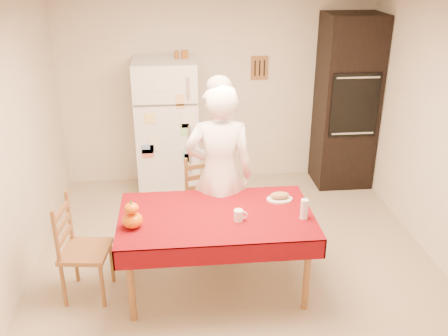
{
  "coord_description": "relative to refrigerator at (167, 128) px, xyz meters",
  "views": [
    {
      "loc": [
        -0.53,
        -4.04,
        2.89
      ],
      "look_at": [
        -0.11,
        0.2,
        1.02
      ],
      "focal_mm": 40.0,
      "sensor_mm": 36.0,
      "label": 1
    }
  ],
  "objects": [
    {
      "name": "spice_jar_right",
      "position": [
        0.26,
        0.05,
        0.9
      ],
      "size": [
        0.05,
        0.05,
        0.1
      ],
      "primitive_type": "cylinder",
      "color": "#985D1B",
      "rests_on": "refrigerator"
    },
    {
      "name": "spice_jar_mid",
      "position": [
        0.23,
        0.05,
        0.9
      ],
      "size": [
        0.05,
        0.05,
        0.1
      ],
      "primitive_type": "cylinder",
      "color": "#954F1B",
      "rests_on": "refrigerator"
    },
    {
      "name": "refrigerator",
      "position": [
        0.0,
        0.0,
        0.0
      ],
      "size": [
        0.75,
        0.74,
        1.7
      ],
      "color": "white",
      "rests_on": "floor"
    },
    {
      "name": "spice_jar_left",
      "position": [
        0.15,
        0.05,
        0.9
      ],
      "size": [
        0.05,
        0.05,
        0.1
      ],
      "primitive_type": "cylinder",
      "color": "brown",
      "rests_on": "refrigerator"
    },
    {
      "name": "oven_cabinet",
      "position": [
        2.28,
        0.05,
        0.25
      ],
      "size": [
        0.7,
        0.62,
        2.2
      ],
      "color": "black",
      "rests_on": "floor"
    },
    {
      "name": "room_shell",
      "position": [
        0.65,
        -1.88,
        0.77
      ],
      "size": [
        4.02,
        4.52,
        2.51
      ],
      "color": "beige",
      "rests_on": "ground"
    },
    {
      "name": "chair_far",
      "position": [
        0.4,
        -1.29,
        -0.34
      ],
      "size": [
        0.51,
        0.5,
        0.95
      ],
      "rotation": [
        0.0,
        0.0,
        0.28
      ],
      "color": "brown",
      "rests_on": "floor"
    },
    {
      "name": "floor",
      "position": [
        0.65,
        -1.88,
        -0.85
      ],
      "size": [
        4.5,
        4.5,
        0.0
      ],
      "primitive_type": "plane",
      "color": "tan",
      "rests_on": "ground"
    },
    {
      "name": "dining_table",
      "position": [
        0.43,
        -2.1,
        -0.16
      ],
      "size": [
        1.7,
        1.0,
        0.76
      ],
      "color": "brown",
      "rests_on": "floor"
    },
    {
      "name": "pumpkin_upper",
      "position": [
        -0.28,
        -2.24,
        0.09
      ],
      "size": [
        0.12,
        0.12,
        0.09
      ],
      "primitive_type": "ellipsoid",
      "color": "red",
      "rests_on": "pumpkin_lower"
    },
    {
      "name": "wine_glass",
      "position": [
        1.18,
        -2.23,
        -0.0
      ],
      "size": [
        0.07,
        0.07,
        0.18
      ],
      "primitive_type": "cylinder",
      "color": "white",
      "rests_on": "dining_table"
    },
    {
      "name": "bread_loaf",
      "position": [
        1.04,
        -1.88,
        -0.04
      ],
      "size": [
        0.18,
        0.1,
        0.06
      ],
      "primitive_type": "ellipsoid",
      "color": "tan",
      "rests_on": "bread_plate"
    },
    {
      "name": "pumpkin_lower",
      "position": [
        -0.28,
        -2.24,
        -0.02
      ],
      "size": [
        0.18,
        0.18,
        0.13
      ],
      "primitive_type": "ellipsoid",
      "color": "#D34A04",
      "rests_on": "dining_table"
    },
    {
      "name": "chair_left",
      "position": [
        -0.79,
        -2.08,
        -0.34
      ],
      "size": [
        0.45,
        0.47,
        0.95
      ],
      "rotation": [
        0.0,
        0.0,
        1.45
      ],
      "color": "brown",
      "rests_on": "floor"
    },
    {
      "name": "bread_plate",
      "position": [
        1.04,
        -1.88,
        -0.08
      ],
      "size": [
        0.24,
        0.24,
        0.02
      ],
      "primitive_type": "cylinder",
      "color": "white",
      "rests_on": "dining_table"
    },
    {
      "name": "coffee_mug",
      "position": [
        0.61,
        -2.22,
        -0.04
      ],
      "size": [
        0.08,
        0.08,
        0.1
      ],
      "primitive_type": "cylinder",
      "color": "white",
      "rests_on": "dining_table"
    },
    {
      "name": "seated_woman",
      "position": [
        0.51,
        -1.6,
        0.06
      ],
      "size": [
        0.69,
        0.48,
        1.82
      ],
      "primitive_type": "imported",
      "rotation": [
        0.0,
        0.0,
        3.07
      ],
      "color": "white",
      "rests_on": "floor"
    }
  ]
}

